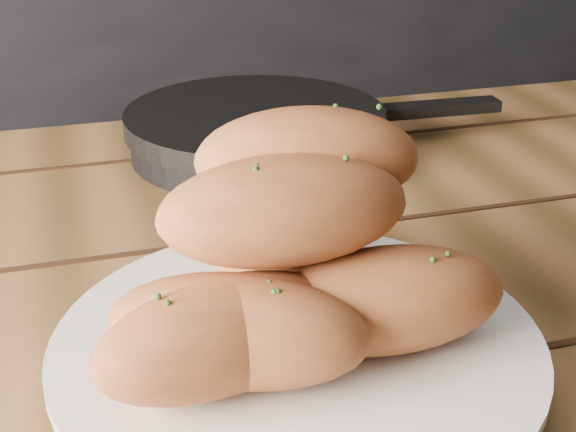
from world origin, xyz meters
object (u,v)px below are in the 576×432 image
object	(u,v)px
bread_rolls	(284,265)
skillet	(258,130)
plate	(297,348)
table	(358,397)

from	to	relation	value
bread_rolls	skillet	xyz separation A→B (m)	(0.08, 0.36, -0.05)
plate	bread_rolls	world-z (taller)	bread_rolls
skillet	table	bearing A→B (deg)	-89.39
plate	bread_rolls	distance (m)	0.06
table	plate	world-z (taller)	plate
table	plate	bearing A→B (deg)	-135.33
table	plate	xyz separation A→B (m)	(-0.07, -0.07, 0.10)
bread_rolls	plate	bearing A→B (deg)	18.17
skillet	plate	bearing A→B (deg)	-100.55
bread_rolls	skillet	distance (m)	0.37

